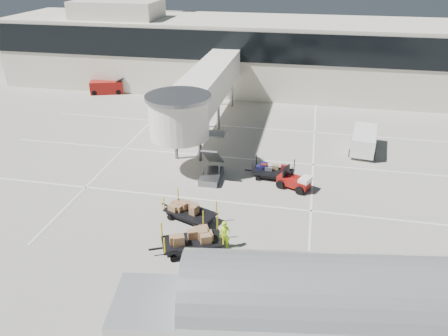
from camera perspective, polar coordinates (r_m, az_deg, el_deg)
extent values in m
plane|color=#B3AEA0|center=(28.08, -1.17, -6.48)|extent=(140.00, 140.00, 0.00)
cube|color=white|center=(29.73, -0.33, -4.40)|extent=(40.00, 0.15, 0.02)
cube|color=white|center=(35.80, 1.96, 1.28)|extent=(40.00, 0.15, 0.02)
cube|color=white|center=(42.16, 3.57, 5.28)|extent=(40.00, 0.15, 0.02)
cube|color=white|center=(36.33, 11.60, 1.11)|extent=(0.15, 30.00, 0.02)
cube|color=white|center=(39.38, -12.30, 3.11)|extent=(0.15, 30.00, 0.02)
cube|color=beige|center=(54.37, 5.88, 14.49)|extent=(64.00, 12.00, 8.00)
cube|color=black|center=(48.08, 5.19, 15.36)|extent=(64.00, 0.12, 3.20)
cube|color=beige|center=(56.33, -13.77, 19.50)|extent=(10.00, 6.00, 2.00)
cylinder|color=slate|center=(61.25, -9.43, 18.98)|extent=(0.36, 0.36, 15.00)
cube|color=white|center=(40.56, -2.17, 10.85)|extent=(3.00, 18.00, 2.80)
cylinder|color=white|center=(32.30, -5.89, 6.53)|extent=(4.40, 4.40, 3.00)
cylinder|color=slate|center=(31.79, -6.03, 9.23)|extent=(4.80, 4.80, 0.25)
cylinder|color=slate|center=(35.41, -6.30, 3.39)|extent=(0.28, 0.28, 2.90)
cylinder|color=slate|center=(34.88, -3.16, 3.15)|extent=(0.28, 0.28, 2.90)
cylinder|color=slate|center=(41.66, -3.45, 7.14)|extent=(0.28, 0.28, 2.90)
cylinder|color=slate|center=(41.22, -0.74, 6.96)|extent=(0.28, 0.28, 2.90)
cylinder|color=slate|center=(48.12, -1.32, 9.88)|extent=(0.28, 0.28, 2.90)
cylinder|color=slate|center=(47.73, 1.06, 9.74)|extent=(0.28, 0.28, 2.90)
cube|color=slate|center=(32.43, -1.67, -1.09)|extent=(1.40, 2.60, 0.50)
cube|color=slate|center=(32.35, -1.46, 1.51)|extent=(1.20, 2.60, 2.06)
cube|color=slate|center=(33.10, -0.95, 4.48)|extent=(1.40, 1.20, 0.12)
cube|color=maroon|center=(31.54, 9.11, -1.73)|extent=(2.52, 1.90, 0.57)
cube|color=white|center=(31.07, 10.56, -1.54)|extent=(1.02, 1.22, 0.33)
cube|color=black|center=(31.53, 8.11, -0.50)|extent=(0.48, 0.92, 0.85)
cylinder|color=black|center=(31.44, 7.34, -2.16)|extent=(0.65, 0.46, 0.61)
cylinder|color=black|center=(32.42, 8.37, -1.29)|extent=(0.65, 0.46, 0.61)
cylinder|color=black|center=(30.88, 9.83, -2.92)|extent=(0.65, 0.46, 0.61)
cylinder|color=black|center=(31.88, 10.79, -2.01)|extent=(0.65, 0.46, 0.61)
cube|color=black|center=(32.64, 6.47, -0.48)|extent=(3.09, 1.71, 0.12)
cube|color=black|center=(32.72, 6.46, -0.76)|extent=(2.78, 1.46, 0.25)
cube|color=black|center=(32.99, 3.31, -0.32)|extent=(0.70, 0.13, 0.08)
cylinder|color=black|center=(32.38, 4.41, -1.37)|extent=(0.35, 0.16, 0.34)
cylinder|color=black|center=(33.55, 4.88, -0.33)|extent=(0.35, 0.16, 0.34)
cylinder|color=black|center=(32.10, 8.07, -1.84)|extent=(0.35, 0.16, 0.34)
cylinder|color=black|center=(33.29, 8.41, -0.77)|extent=(0.35, 0.16, 0.34)
cylinder|color=black|center=(32.06, 3.78, 0.02)|extent=(0.07, 0.07, 0.90)
cylinder|color=black|center=(33.25, 4.27, 1.02)|extent=(0.07, 0.07, 0.90)
cylinder|color=black|center=(31.68, 8.86, -0.61)|extent=(0.07, 0.07, 0.90)
cylinder|color=black|center=(32.88, 9.17, 0.43)|extent=(0.07, 0.07, 0.90)
cube|color=maroon|center=(32.93, 4.92, 0.40)|extent=(0.41, 0.35, 0.44)
cube|color=maroon|center=(32.68, 7.24, -0.02)|extent=(0.49, 0.34, 0.36)
cube|color=olive|center=(32.85, 6.51, 0.26)|extent=(0.46, 0.30, 0.44)
cube|color=maroon|center=(32.42, 5.78, -0.13)|extent=(0.41, 0.33, 0.40)
cube|color=#4A4A4F|center=(32.77, 5.99, 0.12)|extent=(0.41, 0.31, 0.34)
cube|color=#121137|center=(32.87, 5.30, 0.31)|extent=(0.42, 0.36, 0.42)
cube|color=#4A4A4F|center=(32.98, 5.96, 0.25)|extent=(0.39, 0.39, 0.28)
cube|color=black|center=(24.99, -4.16, -9.54)|extent=(3.76, 2.93, 0.13)
cube|color=black|center=(25.11, -4.14, -9.91)|extent=(3.35, 2.56, 0.28)
cube|color=black|center=(24.94, -8.93, -10.40)|extent=(0.75, 0.41, 0.09)
cylinder|color=black|center=(24.54, -6.60, -11.69)|extent=(0.41, 0.30, 0.38)
cylinder|color=black|center=(25.75, -7.03, -9.64)|extent=(0.41, 0.30, 0.38)
cylinder|color=black|center=(24.81, -1.10, -11.00)|extent=(0.41, 0.30, 0.38)
cylinder|color=black|center=(26.00, -1.80, -9.01)|extent=(0.41, 0.30, 0.38)
cylinder|color=yellow|center=(23.95, -7.78, -10.06)|extent=(0.08, 0.08, 1.01)
cylinder|color=yellow|center=(25.18, -8.15, -8.04)|extent=(0.08, 0.08, 1.01)
cylinder|color=yellow|center=(24.33, -0.09, -9.12)|extent=(0.08, 0.08, 1.01)
cylinder|color=yellow|center=(25.54, -0.86, -7.18)|extent=(0.08, 0.08, 1.01)
cube|color=#8E6745|center=(25.31, -1.89, -8.15)|extent=(0.65, 0.69, 0.44)
cube|color=#8E6745|center=(25.09, -7.10, -8.63)|extent=(0.81, 0.73, 0.50)
cube|color=#8E6745|center=(25.24, -1.83, -8.09)|extent=(0.75, 0.67, 0.56)
cube|color=#8E6745|center=(25.11, -3.82, -8.36)|extent=(0.74, 0.66, 0.56)
cube|color=#8E6745|center=(25.02, -1.56, -8.37)|extent=(0.85, 0.73, 0.61)
cube|color=#8E6745|center=(25.08, -2.99, -8.38)|extent=(0.70, 0.63, 0.55)
cube|color=#8E6745|center=(25.34, -1.79, -8.09)|extent=(0.77, 0.64, 0.45)
cube|color=#8E6745|center=(24.39, -5.48, -9.53)|extent=(0.72, 0.76, 0.62)
cube|color=#8E6745|center=(24.73, -4.73, -9.05)|extent=(0.74, 0.69, 0.53)
cube|color=black|center=(27.62, -4.43, -5.75)|extent=(3.51, 2.62, 0.13)
cube|color=black|center=(27.72, -4.41, -6.08)|extent=(3.13, 2.29, 0.26)
cube|color=black|center=(28.76, -7.53, -4.86)|extent=(0.72, 0.35, 0.08)
cylinder|color=black|center=(27.97, -7.10, -6.41)|extent=(0.39, 0.27, 0.36)
cylinder|color=black|center=(28.88, -5.31, -5.14)|extent=(0.39, 0.27, 0.36)
cylinder|color=black|center=(26.80, -3.41, -7.85)|extent=(0.39, 0.27, 0.36)
cylinder|color=black|center=(27.76, -1.68, -6.47)|extent=(0.39, 0.27, 0.36)
cylinder|color=yellow|center=(27.74, -7.86, -4.64)|extent=(0.07, 0.07, 0.95)
cylinder|color=yellow|center=(28.66, -6.03, -3.42)|extent=(0.07, 0.07, 0.95)
cylinder|color=yellow|center=(26.12, -2.73, -6.56)|extent=(0.07, 0.07, 0.95)
cylinder|color=yellow|center=(27.10, -0.99, -5.18)|extent=(0.07, 0.07, 0.95)
cube|color=#8E6745|center=(27.13, -3.04, -5.52)|extent=(0.58, 0.55, 0.55)
cube|color=#8E6745|center=(27.03, -4.42, -5.81)|extent=(0.68, 0.56, 0.46)
cube|color=#8E6745|center=(26.95, -4.10, -5.79)|extent=(0.64, 0.61, 0.54)
cube|color=#8E6745|center=(27.69, -4.04, -4.81)|extent=(0.61, 0.54, 0.56)
cube|color=#8E6745|center=(27.79, -5.28, -4.95)|extent=(0.83, 0.76, 0.38)
cube|color=#8E6745|center=(27.55, -3.74, -5.12)|extent=(0.59, 0.56, 0.44)
cube|color=#8E6745|center=(27.26, -3.02, -5.41)|extent=(0.75, 0.72, 0.49)
cube|color=#8E6745|center=(28.18, -5.00, -4.38)|extent=(0.62, 0.66, 0.45)
imported|color=#9DDF17|center=(25.02, 0.08, -8.73)|extent=(0.65, 0.45, 1.72)
cube|color=white|center=(38.59, 17.80, 3.52)|extent=(2.46, 4.80, 1.48)
cube|color=white|center=(40.61, 17.89, 4.22)|extent=(1.83, 0.76, 0.86)
cube|color=black|center=(38.62, 17.89, 4.15)|extent=(2.25, 3.10, 0.59)
cylinder|color=black|center=(37.44, 16.15, 1.91)|extent=(0.31, 0.68, 0.65)
cylinder|color=black|center=(37.45, 18.91, 1.50)|extent=(0.31, 0.68, 0.65)
cylinder|color=black|center=(40.27, 16.50, 3.62)|extent=(0.31, 0.68, 0.65)
cylinder|color=black|center=(40.27, 19.06, 3.24)|extent=(0.31, 0.68, 0.65)
cube|color=maroon|center=(54.29, -15.06, 10.16)|extent=(4.05, 2.67, 1.48)
cube|color=black|center=(53.83, -13.38, 11.25)|extent=(1.33, 1.61, 0.52)
cylinder|color=black|center=(53.98, -16.55, 9.38)|extent=(0.64, 0.42, 0.59)
cylinder|color=black|center=(55.28, -16.35, 9.81)|extent=(0.64, 0.42, 0.59)
cylinder|color=black|center=(53.58, -13.61, 9.61)|extent=(0.64, 0.42, 0.59)
cylinder|color=black|center=(54.89, -13.47, 10.03)|extent=(0.64, 0.42, 0.59)
cylinder|color=silver|center=(18.55, 23.22, -16.88)|extent=(17.61, 6.89, 4.29)
cube|color=silver|center=(17.40, 3.84, -17.62)|extent=(11.05, 4.62, 0.38)
cylinder|color=silver|center=(18.54, -1.64, -20.93)|extent=(3.56, 2.93, 2.47)
cube|color=silver|center=(17.84, -1.69, -18.85)|extent=(0.89, 0.40, 1.18)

